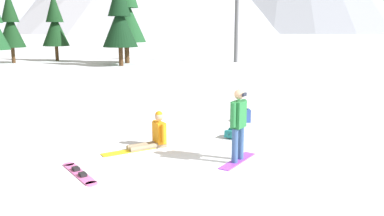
{
  "coord_description": "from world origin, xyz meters",
  "views": [
    {
      "loc": [
        -0.77,
        -8.18,
        3.24
      ],
      "look_at": [
        0.4,
        2.62,
        1.0
      ],
      "focal_mm": 37.22,
      "sensor_mm": 36.0,
      "label": 1
    }
  ],
  "objects_px": {
    "backpack_teal": "(232,133)",
    "pine_tree_leaning": "(120,18)",
    "backpack_blue": "(247,116)",
    "pine_tree_tall": "(55,24)",
    "loose_snowboard_far_spare": "(79,173)",
    "pine_tree_broad": "(10,24)",
    "pine_tree_short": "(126,10)",
    "snowboarder_midground": "(154,135)",
    "snowboarder_foreground": "(238,124)"
  },
  "relations": [
    {
      "from": "pine_tree_leaning",
      "to": "pine_tree_short",
      "type": "height_order",
      "value": "pine_tree_short"
    },
    {
      "from": "backpack_blue",
      "to": "pine_tree_short",
      "type": "xyz_separation_m",
      "value": [
        -5.22,
        22.82,
        4.37
      ]
    },
    {
      "from": "backpack_blue",
      "to": "backpack_teal",
      "type": "height_order",
      "value": "backpack_blue"
    },
    {
      "from": "backpack_teal",
      "to": "pine_tree_leaning",
      "type": "bearing_deg",
      "value": 101.89
    },
    {
      "from": "snowboarder_foreground",
      "to": "snowboarder_midground",
      "type": "relative_size",
      "value": 1.03
    },
    {
      "from": "backpack_teal",
      "to": "pine_tree_broad",
      "type": "xyz_separation_m",
      "value": [
        -14.41,
        25.97,
        3.28
      ]
    },
    {
      "from": "backpack_teal",
      "to": "pine_tree_leaning",
      "type": "xyz_separation_m",
      "value": [
        -4.69,
        22.29,
        3.72
      ]
    },
    {
      "from": "loose_snowboard_far_spare",
      "to": "backpack_teal",
      "type": "height_order",
      "value": "backpack_teal"
    },
    {
      "from": "pine_tree_leaning",
      "to": "loose_snowboard_far_spare",
      "type": "bearing_deg",
      "value": -88.41
    },
    {
      "from": "backpack_teal",
      "to": "pine_tree_tall",
      "type": "xyz_separation_m",
      "value": [
        -11.08,
        28.04,
        3.31
      ]
    },
    {
      "from": "backpack_blue",
      "to": "pine_tree_leaning",
      "type": "xyz_separation_m",
      "value": [
        -5.59,
        20.38,
        3.64
      ]
    },
    {
      "from": "snowboarder_foreground",
      "to": "backpack_blue",
      "type": "distance_m",
      "value": 4.23
    },
    {
      "from": "snowboarder_midground",
      "to": "backpack_teal",
      "type": "bearing_deg",
      "value": 16.78
    },
    {
      "from": "snowboarder_foreground",
      "to": "loose_snowboard_far_spare",
      "type": "distance_m",
      "value": 3.84
    },
    {
      "from": "snowboarder_foreground",
      "to": "loose_snowboard_far_spare",
      "type": "bearing_deg",
      "value": -173.13
    },
    {
      "from": "backpack_blue",
      "to": "pine_tree_broad",
      "type": "relative_size",
      "value": 0.08
    },
    {
      "from": "snowboarder_foreground",
      "to": "pine_tree_broad",
      "type": "relative_size",
      "value": 0.28
    },
    {
      "from": "pine_tree_broad",
      "to": "snowboarder_foreground",
      "type": "bearing_deg",
      "value": -63.3
    },
    {
      "from": "loose_snowboard_far_spare",
      "to": "backpack_blue",
      "type": "bearing_deg",
      "value": 42.11
    },
    {
      "from": "pine_tree_leaning",
      "to": "pine_tree_tall",
      "type": "xyz_separation_m",
      "value": [
        -6.39,
        5.75,
        -0.41
      ]
    },
    {
      "from": "pine_tree_short",
      "to": "pine_tree_tall",
      "type": "height_order",
      "value": "pine_tree_short"
    },
    {
      "from": "backpack_blue",
      "to": "pine_tree_short",
      "type": "height_order",
      "value": "pine_tree_short"
    },
    {
      "from": "snowboarder_foreground",
      "to": "pine_tree_tall",
      "type": "bearing_deg",
      "value": 109.69
    },
    {
      "from": "pine_tree_short",
      "to": "loose_snowboard_far_spare",
      "type": "bearing_deg",
      "value": -89.34
    },
    {
      "from": "snowboarder_foreground",
      "to": "pine_tree_tall",
      "type": "xyz_separation_m",
      "value": [
        -10.78,
        30.12,
        2.49
      ]
    },
    {
      "from": "pine_tree_broad",
      "to": "pine_tree_tall",
      "type": "bearing_deg",
      "value": 31.81
    },
    {
      "from": "backpack_blue",
      "to": "pine_tree_broad",
      "type": "bearing_deg",
      "value": 122.47
    },
    {
      "from": "pine_tree_short",
      "to": "pine_tree_leaning",
      "type": "bearing_deg",
      "value": -98.7
    },
    {
      "from": "snowboarder_midground",
      "to": "pine_tree_short",
      "type": "distance_m",
      "value": 25.86
    },
    {
      "from": "pine_tree_leaning",
      "to": "pine_tree_broad",
      "type": "relative_size",
      "value": 1.13
    },
    {
      "from": "backpack_teal",
      "to": "loose_snowboard_far_spare",
      "type": "bearing_deg",
      "value": -147.75
    },
    {
      "from": "snowboarder_foreground",
      "to": "loose_snowboard_far_spare",
      "type": "relative_size",
      "value": 1.1
    },
    {
      "from": "snowboarder_foreground",
      "to": "backpack_teal",
      "type": "xyz_separation_m",
      "value": [
        0.3,
        2.08,
        -0.81
      ]
    },
    {
      "from": "snowboarder_foreground",
      "to": "snowboarder_midground",
      "type": "distance_m",
      "value": 2.52
    },
    {
      "from": "backpack_blue",
      "to": "pine_tree_leaning",
      "type": "height_order",
      "value": "pine_tree_leaning"
    },
    {
      "from": "backpack_teal",
      "to": "pine_tree_leaning",
      "type": "distance_m",
      "value": 23.08
    },
    {
      "from": "pine_tree_short",
      "to": "pine_tree_broad",
      "type": "height_order",
      "value": "pine_tree_short"
    },
    {
      "from": "pine_tree_broad",
      "to": "loose_snowboard_far_spare",
      "type": "bearing_deg",
      "value": -69.94
    },
    {
      "from": "snowboarder_midground",
      "to": "pine_tree_tall",
      "type": "relative_size",
      "value": 0.28
    },
    {
      "from": "pine_tree_broad",
      "to": "pine_tree_short",
      "type": "bearing_deg",
      "value": -7.03
    },
    {
      "from": "snowboarder_midground",
      "to": "pine_tree_broad",
      "type": "distance_m",
      "value": 29.45
    },
    {
      "from": "loose_snowboard_far_spare",
      "to": "backpack_teal",
      "type": "relative_size",
      "value": 2.88
    },
    {
      "from": "pine_tree_leaning",
      "to": "pine_tree_tall",
      "type": "bearing_deg",
      "value": 138.0
    },
    {
      "from": "pine_tree_short",
      "to": "backpack_blue",
      "type": "bearing_deg",
      "value": -77.12
    },
    {
      "from": "snowboarder_midground",
      "to": "loose_snowboard_far_spare",
      "type": "height_order",
      "value": "snowboarder_midground"
    },
    {
      "from": "loose_snowboard_far_spare",
      "to": "pine_tree_tall",
      "type": "bearing_deg",
      "value": 103.04
    },
    {
      "from": "snowboarder_midground",
      "to": "loose_snowboard_far_spare",
      "type": "xyz_separation_m",
      "value": [
        -1.68,
        -1.83,
        -0.32
      ]
    },
    {
      "from": "backpack_blue",
      "to": "pine_tree_tall",
      "type": "relative_size",
      "value": 0.07
    },
    {
      "from": "snowboarder_foreground",
      "to": "pine_tree_leaning",
      "type": "relative_size",
      "value": 0.25
    },
    {
      "from": "loose_snowboard_far_spare",
      "to": "pine_tree_short",
      "type": "bearing_deg",
      "value": 90.66
    }
  ]
}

